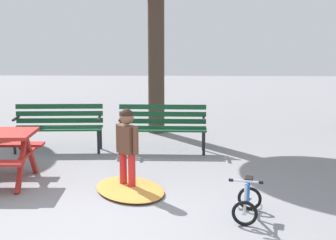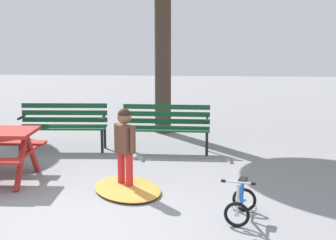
{
  "view_description": "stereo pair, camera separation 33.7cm",
  "coord_description": "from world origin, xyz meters",
  "px_view_note": "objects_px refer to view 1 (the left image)",
  "views": [
    {
      "loc": [
        1.07,
        -5.34,
        2.24
      ],
      "look_at": [
        0.88,
        2.11,
        0.85
      ],
      "focal_mm": 53.08,
      "sensor_mm": 36.0,
      "label": 1
    },
    {
      "loc": [
        1.4,
        -5.32,
        2.24
      ],
      "look_at": [
        0.88,
        2.11,
        0.85
      ],
      "focal_mm": 53.08,
      "sensor_mm": 36.0,
      "label": 2
    }
  ],
  "objects_px": {
    "child_standing": "(127,142)",
    "park_bench_left": "(162,124)",
    "park_bench_far_left": "(59,123)",
    "kids_bicycle": "(247,201)"
  },
  "relations": [
    {
      "from": "park_bench_left",
      "to": "kids_bicycle",
      "type": "distance_m",
      "value": 3.41
    },
    {
      "from": "park_bench_far_left",
      "to": "child_standing",
      "type": "bearing_deg",
      "value": -55.88
    },
    {
      "from": "park_bench_left",
      "to": "kids_bicycle",
      "type": "height_order",
      "value": "park_bench_left"
    },
    {
      "from": "park_bench_left",
      "to": "kids_bicycle",
      "type": "relative_size",
      "value": 2.61
    },
    {
      "from": "park_bench_far_left",
      "to": "child_standing",
      "type": "relative_size",
      "value": 1.41
    },
    {
      "from": "park_bench_left",
      "to": "kids_bicycle",
      "type": "xyz_separation_m",
      "value": [
        1.13,
        -3.2,
        -0.31
      ]
    },
    {
      "from": "child_standing",
      "to": "park_bench_left",
      "type": "bearing_deg",
      "value": 79.39
    },
    {
      "from": "park_bench_far_left",
      "to": "park_bench_left",
      "type": "relative_size",
      "value": 1.01
    },
    {
      "from": "park_bench_far_left",
      "to": "park_bench_left",
      "type": "bearing_deg",
      "value": -0.5
    },
    {
      "from": "park_bench_left",
      "to": "park_bench_far_left",
      "type": "bearing_deg",
      "value": 179.5
    }
  ]
}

